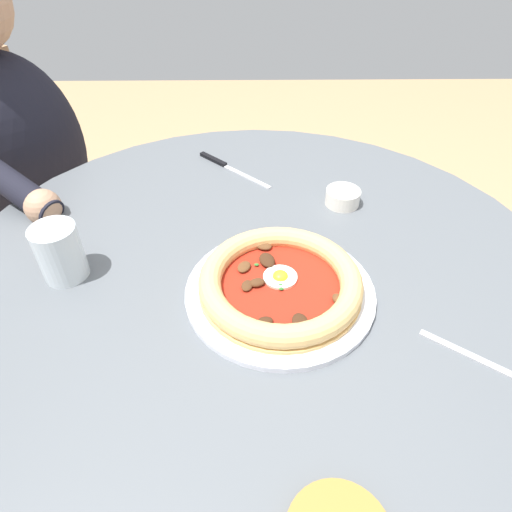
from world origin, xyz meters
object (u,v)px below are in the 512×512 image
Objects in this scene: diner_person at (44,221)px; cafe_chair_diner at (12,194)px; pizza_on_plate at (280,284)px; dining_table at (256,310)px; steak_knife at (224,165)px; water_glass at (61,255)px; fork_utensil at (488,364)px; ramekin_capers at (343,197)px.

diner_person is 1.28× the size of cafe_chair_diner.
cafe_chair_diner is (-0.73, 0.59, -0.20)m from pizza_on_plate.
cafe_chair_diner is at bearing 143.00° from dining_table.
dining_table is 0.87m from cafe_chair_diner.
steak_knife is at bearing -15.76° from cafe_chair_diner.
water_glass is 0.11× the size of cafe_chair_diner.
dining_table is 0.74m from diner_person.
fork_utensil is 0.14× the size of diner_person.
water_glass is 0.58× the size of steak_knife.
water_glass is 0.69m from cafe_chair_diner.
fork_utensil is at bearing -70.73° from ramekin_capers.
ramekin_capers is at bearing 22.40° from water_glass.
pizza_on_plate is 0.36m from water_glass.
diner_person reaches higher than fork_utensil.
dining_table is at bearing -133.13° from ramekin_capers.
dining_table is 11.25× the size of water_glass.
ramekin_capers is 0.08× the size of cafe_chair_diner.
pizza_on_plate is 1.82× the size of steak_knife.
water_glass is at bearing 171.98° from pizza_on_plate.
pizza_on_plate is at bearing -8.02° from water_glass.
cafe_chair_diner reaches higher than steak_knife.
ramekin_capers is at bearing -18.17° from diner_person.
diner_person is (-0.58, 0.44, -0.11)m from dining_table.
fork_utensil is (0.63, -0.19, -0.04)m from water_glass.
dining_table is 0.15m from pizza_on_plate.
pizza_on_plate reaches higher than ramekin_capers.
fork_utensil reaches higher than dining_table.
cafe_chair_diner is at bearing 144.20° from fork_utensil.
diner_person reaches higher than cafe_chair_diner.
ramekin_capers is (0.14, 0.25, -0.00)m from pizza_on_plate.
ramekin_capers is at bearing 46.87° from dining_table.
fork_utensil is (0.38, -0.55, -0.00)m from steak_knife.
water_glass is 0.59m from diner_person.
pizza_on_plate is 0.34× the size of cafe_chair_diner.
diner_person is (-0.51, 0.09, -0.22)m from steak_knife.
ramekin_capers is (0.18, 0.19, 0.13)m from dining_table.
pizza_on_plate reaches higher than steak_knife.
steak_knife is (0.25, 0.36, -0.04)m from water_glass.
water_glass is 0.08× the size of diner_person.
dining_table is at bearing 119.46° from pizza_on_plate.
pizza_on_plate reaches higher than fork_utensil.
dining_table is 6.80× the size of fork_utensil.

